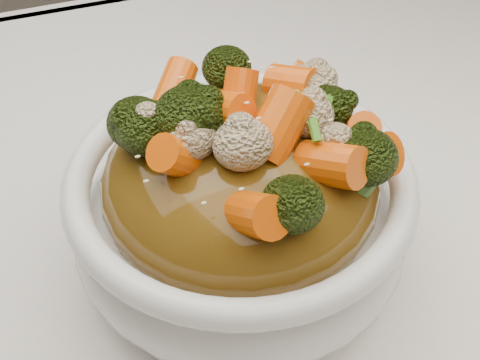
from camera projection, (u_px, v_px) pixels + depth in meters
name	position (u px, v px, depth m)	size (l,w,h in m)	color
tablecloth	(299.00, 248.00, 0.52)	(1.20, 0.80, 0.04)	white
bowl	(240.00, 216.00, 0.46)	(0.23, 0.23, 0.09)	white
sauce_base	(240.00, 183.00, 0.44)	(0.18, 0.18, 0.10)	brown
carrots	(240.00, 103.00, 0.39)	(0.18, 0.18, 0.05)	#EB5A07
broccoli	(240.00, 104.00, 0.39)	(0.18, 0.18, 0.05)	black
cauliflower	(240.00, 107.00, 0.39)	(0.18, 0.18, 0.04)	beige
scallions	(240.00, 102.00, 0.39)	(0.14, 0.14, 0.02)	#4A9522
sesame_seeds	(240.00, 102.00, 0.39)	(0.16, 0.16, 0.01)	beige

